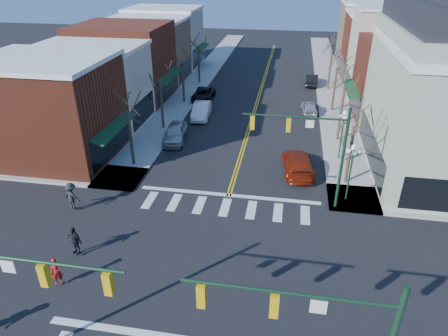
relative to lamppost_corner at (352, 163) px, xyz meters
The scene contains 33 objects.
ground 12.18m from the lamppost_corner, 133.97° to the right, with size 160.00×160.00×0.00m, color black.
sidewalk_left 20.69m from the lamppost_corner, 145.84° to the left, with size 3.50×70.00×0.15m, color #9E9B93.
sidewalk_right 11.87m from the lamppost_corner, 87.26° to the left, with size 3.50×70.00×0.15m, color #9E9B93.
bldg_left_brick_a 23.94m from the lamppost_corner, behind, with size 10.00×8.50×8.00m, color maroon.
bldg_left_stucco_a 26.14m from the lamppost_corner, 155.10° to the left, with size 10.00×7.00×7.50m, color #BEB39D.
bldg_left_brick_b 30.40m from the lamppost_corner, 141.28° to the left, with size 10.00×9.00×8.50m, color maroon.
bldg_left_tan 36.13m from the lamppost_corner, 131.01° to the left, with size 10.00×7.50×7.80m, color #977853.
bldg_left_stucco_b 42.28m from the lamppost_corner, 124.10° to the left, with size 10.00×8.00×8.20m, color #BEB39D.
bldg_right_brick_a 18.76m from the lamppost_corner, 67.06° to the left, with size 10.00×8.50×8.00m, color maroon.
bldg_right_stucco 26.12m from the lamppost_corner, 73.72° to the left, with size 10.00×7.00×10.00m, color #BEB39D.
bldg_right_brick_b 33.33m from the lamppost_corner, 77.34° to the left, with size 10.00×8.00×8.50m, color maroon.
bldg_right_tan 41.18m from the lamppost_corner, 79.78° to the left, with size 10.00×8.00×9.00m, color #977853.
traffic_mast_near_left 21.09m from the lamppost_corner, 130.84° to the right, with size 6.60×0.28×7.20m.
traffic_mast_far_right 3.36m from the lamppost_corner, 157.49° to the right, with size 6.60×0.28×7.20m.
lamppost_corner is the anchor object (origin of this frame).
lamppost_midblock 6.50m from the lamppost_corner, 90.00° to the left, with size 0.36×0.36×4.33m.
tree_left_a 16.80m from the lamppost_corner, behind, with size 0.24×0.24×4.76m, color #382B21.
tree_left_b 19.65m from the lamppost_corner, 147.69° to the left, with size 0.24×0.24×5.04m, color #382B21.
tree_left_c 24.87m from the lamppost_corner, 131.90° to the left, with size 0.24×0.24×4.55m, color #382B21.
tree_left_d 31.27m from the lamppost_corner, 122.06° to the left, with size 0.24×0.24×4.90m, color #382B21.
tree_right_a 2.59m from the lamppost_corner, 85.43° to the left, with size 0.24×0.24×4.62m, color #382B21.
tree_right_b 10.51m from the lamppost_corner, 88.91° to the left, with size 0.24×0.24×5.18m, color #382B21.
tree_right_c 18.51m from the lamppost_corner, 89.38° to the left, with size 0.24×0.24×4.83m, color #382B21.
tree_right_d 26.51m from the lamppost_corner, 89.57° to the left, with size 0.24×0.24×4.97m, color #382B21.
car_left_near 16.71m from the lamppost_corner, 151.77° to the left, with size 1.87×4.65×1.58m, color #A6A6AB.
car_left_mid 19.71m from the lamppost_corner, 133.76° to the left, with size 1.65×4.74×1.56m, color white.
car_left_far 24.79m from the lamppost_corner, 126.26° to the left, with size 2.25×4.89×1.36m, color black.
car_right_near 5.46m from the lamppost_corner, 132.85° to the left, with size 2.16×5.33×1.55m, color maroon.
car_right_mid 17.74m from the lamppost_corner, 97.49° to the left, with size 1.59×3.94×1.34m, color silver.
car_right_far 28.43m from the lamppost_corner, 93.64° to the left, with size 1.53×4.38×1.44m, color black.
pedestrian_red_a 19.09m from the lamppost_corner, 144.73° to the right, with size 0.58×0.38×1.59m, color #AD1712.
pedestrian_dark_a 18.05m from the lamppost_corner, 151.52° to the right, with size 1.04×0.43×1.78m, color black.
pedestrian_dark_b 18.80m from the lamppost_corner, 166.57° to the right, with size 1.24×0.71×1.92m, color black.
Camera 1 is at (3.80, -16.27, 15.27)m, focal length 32.00 mm.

